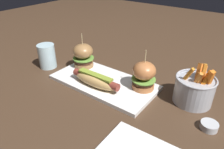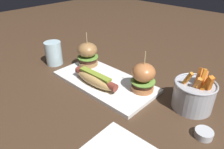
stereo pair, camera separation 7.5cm
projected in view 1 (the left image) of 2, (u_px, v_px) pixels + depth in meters
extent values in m
plane|color=#422D1E|center=(104.00, 84.00, 0.80)|extent=(3.00, 3.00, 0.00)
cube|color=white|center=(104.00, 82.00, 0.80)|extent=(0.40, 0.20, 0.01)
ellipsoid|color=tan|center=(95.00, 80.00, 0.75)|extent=(0.19, 0.06, 0.05)
cylinder|color=brown|center=(95.00, 79.00, 0.75)|extent=(0.20, 0.03, 0.03)
cube|color=olive|center=(95.00, 75.00, 0.74)|extent=(0.14, 0.03, 0.01)
cylinder|color=olive|center=(84.00, 64.00, 0.90)|extent=(0.08, 0.08, 0.02)
cylinder|color=#45261A|center=(84.00, 60.00, 0.89)|extent=(0.08, 0.08, 0.02)
cylinder|color=#609338|center=(83.00, 58.00, 0.88)|extent=(0.09, 0.09, 0.00)
ellipsoid|color=olive|center=(83.00, 51.00, 0.87)|extent=(0.08, 0.08, 0.06)
cylinder|color=tan|center=(82.00, 41.00, 0.84)|extent=(0.00, 0.00, 0.06)
cylinder|color=#B46B3B|center=(143.00, 86.00, 0.75)|extent=(0.08, 0.08, 0.02)
cylinder|color=#452718|center=(143.00, 82.00, 0.74)|extent=(0.07, 0.07, 0.02)
cylinder|color=#6B9E3D|center=(144.00, 79.00, 0.73)|extent=(0.09, 0.09, 0.00)
ellipsoid|color=#B46B3B|center=(144.00, 71.00, 0.72)|extent=(0.08, 0.08, 0.06)
cylinder|color=tan|center=(145.00, 58.00, 0.69)|extent=(0.00, 0.00, 0.06)
cylinder|color=#A8AAB2|center=(194.00, 91.00, 0.68)|extent=(0.13, 0.13, 0.09)
torus|color=#A8AAB2|center=(196.00, 79.00, 0.66)|extent=(0.13, 0.13, 0.01)
cube|color=orange|center=(198.00, 76.00, 0.66)|extent=(0.02, 0.05, 0.08)
cube|color=orange|center=(209.00, 81.00, 0.63)|extent=(0.03, 0.05, 0.09)
cube|color=orange|center=(202.00, 78.00, 0.64)|extent=(0.01, 0.03, 0.09)
cube|color=orange|center=(196.00, 81.00, 0.65)|extent=(0.04, 0.03, 0.07)
cube|color=orange|center=(186.00, 77.00, 0.66)|extent=(0.05, 0.02, 0.08)
cube|color=orange|center=(204.00, 78.00, 0.68)|extent=(0.03, 0.03, 0.07)
cube|color=orange|center=(198.00, 82.00, 0.65)|extent=(0.02, 0.02, 0.07)
cube|color=orange|center=(204.00, 82.00, 0.64)|extent=(0.04, 0.04, 0.08)
cube|color=orange|center=(202.00, 77.00, 0.66)|extent=(0.02, 0.04, 0.08)
cylinder|color=#B7BABF|center=(209.00, 126.00, 0.59)|extent=(0.05, 0.05, 0.02)
cylinder|color=beige|center=(210.00, 124.00, 0.58)|extent=(0.04, 0.04, 0.00)
cylinder|color=silver|center=(47.00, 56.00, 0.90)|extent=(0.07, 0.07, 0.10)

